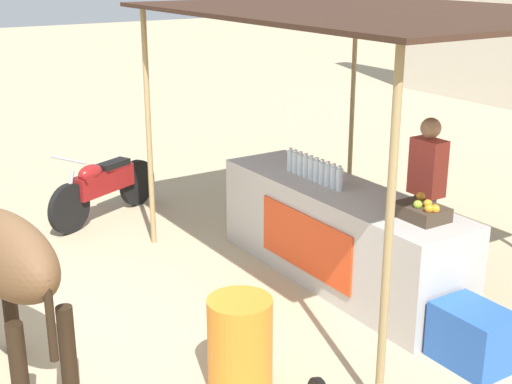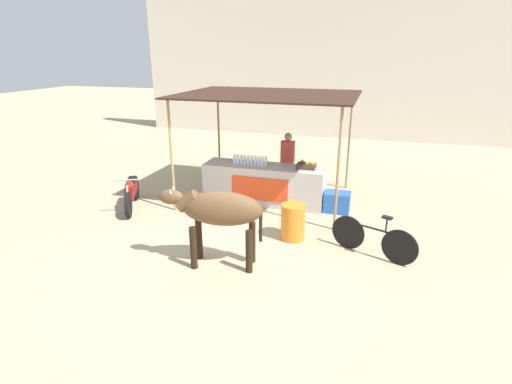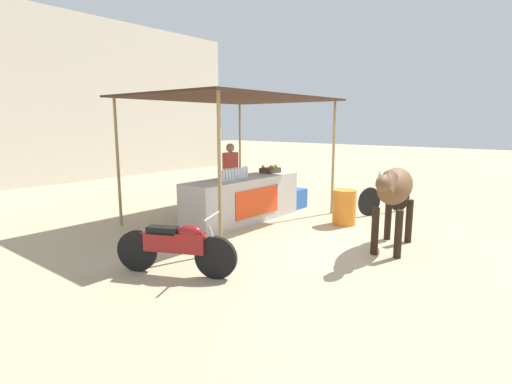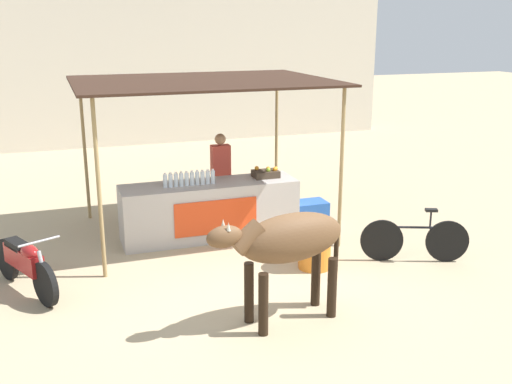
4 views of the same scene
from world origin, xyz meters
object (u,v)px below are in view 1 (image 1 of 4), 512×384
stall_counter (337,234)px  cow (1,257)px  fruit_crate (421,211)px  cooler_box (473,336)px  vendor_behind_counter (425,197)px  water_barrel (240,345)px  motorcycle_parked (103,185)px

stall_counter → cow: size_ratio=1.62×
fruit_crate → cow: (-0.94, -3.28, 0.00)m
stall_counter → cooler_box: stall_counter is taller
vendor_behind_counter → cooler_box: size_ratio=2.75×
stall_counter → water_barrel: bearing=-58.4°
water_barrel → cow: (-1.02, -1.40, 0.66)m
fruit_crate → motorcycle_parked: fruit_crate is taller
fruit_crate → water_barrel: size_ratio=0.59×
stall_counter → motorcycle_parked: stall_counter is taller
fruit_crate → vendor_behind_counter: size_ratio=0.27×
vendor_behind_counter → water_barrel: vendor_behind_counter is taller
water_barrel → cow: cow is taller
stall_counter → vendor_behind_counter: (0.42, 0.75, 0.37)m
cooler_box → cow: cow is taller
stall_counter → water_barrel: stall_counter is taller
cooler_box → water_barrel: 1.88m
cooler_box → water_barrel: bearing=-111.9°
cow → motorcycle_parked: cow is taller
water_barrel → cooler_box: bearing=68.1°
water_barrel → fruit_crate: bearing=92.6°
fruit_crate → cooler_box: fruit_crate is taller
fruit_crate → water_barrel: (0.09, -1.89, -0.66)m
cooler_box → water_barrel: (-0.70, -1.74, 0.13)m
stall_counter → vendor_behind_counter: bearing=60.9°
vendor_behind_counter → water_barrel: 2.73m
stall_counter → water_barrel: size_ratio=4.05×
vendor_behind_counter → fruit_crate: bearing=-48.4°
vendor_behind_counter → water_barrel: bearing=-74.7°
stall_counter → water_barrel: 2.16m
cow → stall_counter: bearing=91.9°
fruit_crate → cow: size_ratio=0.24×
cooler_box → stall_counter: bearing=177.0°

